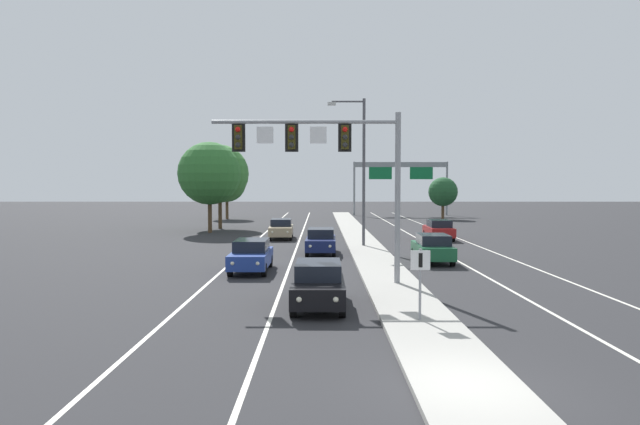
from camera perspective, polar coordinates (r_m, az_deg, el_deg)
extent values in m
plane|color=#28282B|center=(12.82, 14.89, -16.97)|extent=(260.00, 260.00, 0.00)
cube|color=#9E9B93|center=(30.13, 6.18, -5.28)|extent=(2.40, 110.00, 0.15)
cube|color=silver|center=(36.95, -2.23, -3.87)|extent=(0.14, 100.00, 0.01)
cube|color=silver|center=(37.73, 12.21, -3.79)|extent=(0.14, 100.00, 0.01)
cube|color=silver|center=(37.24, -7.32, -3.84)|extent=(0.14, 100.00, 0.01)
cube|color=silver|center=(38.55, 17.02, -3.71)|extent=(0.14, 100.00, 0.01)
cylinder|color=gray|center=(24.07, 8.09, 1.45)|extent=(0.24, 0.24, 7.20)
cylinder|color=gray|center=(23.99, -1.27, 9.13)|extent=(7.83, 0.16, 0.16)
cube|color=black|center=(23.99, 2.78, 7.57)|extent=(0.56, 0.06, 1.20)
cube|color=#38330F|center=(23.95, 2.78, 7.57)|extent=(0.32, 0.32, 1.00)
sphere|color=red|center=(23.81, 2.80, 8.38)|extent=(0.22, 0.22, 0.22)
sphere|color=#282828|center=(23.78, 2.80, 7.61)|extent=(0.22, 0.22, 0.22)
sphere|color=#282828|center=(23.75, 2.80, 6.84)|extent=(0.22, 0.22, 0.22)
cube|color=black|center=(23.99, -2.62, 7.57)|extent=(0.56, 0.06, 1.20)
cube|color=#38330F|center=(23.95, -2.62, 7.57)|extent=(0.32, 0.32, 1.00)
sphere|color=red|center=(23.81, -2.64, 8.37)|extent=(0.22, 0.22, 0.22)
sphere|color=#282828|center=(23.78, -2.64, 7.61)|extent=(0.22, 0.22, 0.22)
sphere|color=#282828|center=(23.76, -2.64, 6.84)|extent=(0.22, 0.22, 0.22)
cube|color=black|center=(24.21, -7.96, 7.50)|extent=(0.56, 0.06, 1.20)
cube|color=#38330F|center=(24.17, -7.97, 7.51)|extent=(0.32, 0.32, 1.00)
sphere|color=red|center=(24.03, -8.04, 8.30)|extent=(0.22, 0.22, 0.22)
sphere|color=#282828|center=(24.00, -8.03, 7.54)|extent=(0.22, 0.22, 0.22)
sphere|color=#282828|center=(23.98, -8.03, 6.78)|extent=(0.22, 0.22, 0.22)
cube|color=white|center=(23.91, 0.08, 7.83)|extent=(0.70, 0.04, 0.70)
cube|color=white|center=(24.02, -5.31, 7.79)|extent=(0.70, 0.04, 0.70)
cylinder|color=gray|center=(17.82, 10.32, -7.14)|extent=(0.08, 0.08, 2.20)
cube|color=white|center=(17.67, 10.36, -4.76)|extent=(0.60, 0.03, 0.60)
cube|color=black|center=(17.65, 10.37, -4.77)|extent=(0.12, 0.01, 0.44)
cylinder|color=#4C4C51|center=(38.73, 4.70, 4.06)|extent=(0.20, 0.20, 10.00)
cylinder|color=#4C4C51|center=(39.06, 3.09, 11.12)|extent=(2.20, 0.12, 0.12)
cube|color=#B7B7B2|center=(39.00, 1.44, 10.92)|extent=(0.56, 0.28, 0.20)
cube|color=black|center=(20.05, 0.07, -7.66)|extent=(1.83, 4.41, 0.70)
cube|color=black|center=(20.17, 0.08, -5.78)|extent=(1.60, 2.39, 0.56)
sphere|color=#EAE5C6|center=(17.91, 1.86, -8.77)|extent=(0.18, 0.18, 0.18)
sphere|color=#EAE5C6|center=(17.92, -1.87, -8.76)|extent=(0.18, 0.18, 0.18)
cylinder|color=black|center=(18.66, 2.51, -9.55)|extent=(0.23, 0.64, 0.64)
cylinder|color=black|center=(18.68, -2.47, -9.54)|extent=(0.23, 0.64, 0.64)
cylinder|color=black|center=(21.60, 2.26, -7.84)|extent=(0.23, 0.64, 0.64)
cylinder|color=black|center=(21.62, -2.03, -7.83)|extent=(0.23, 0.64, 0.64)
cube|color=navy|center=(28.26, -6.72, -4.60)|extent=(1.82, 4.41, 0.70)
cube|color=black|center=(28.40, -6.67, -3.29)|extent=(1.60, 2.38, 0.56)
sphere|color=#EAE5C6|center=(26.04, -6.06, -5.13)|extent=(0.18, 0.18, 0.18)
sphere|color=#EAE5C6|center=(26.20, -8.58, -5.09)|extent=(0.18, 0.18, 0.18)
cylinder|color=black|center=(26.74, -5.41, -5.78)|extent=(0.22, 0.64, 0.64)
cylinder|color=black|center=(26.96, -8.81, -5.73)|extent=(0.22, 0.64, 0.64)
cylinder|color=black|center=(29.70, -4.81, -4.91)|extent=(0.22, 0.64, 0.64)
cylinder|color=black|center=(29.89, -7.87, -4.88)|extent=(0.22, 0.64, 0.64)
cube|color=#141E4C|center=(35.16, 0.35, -3.12)|extent=(1.90, 4.44, 0.70)
cube|color=black|center=(35.32, 0.36, -2.06)|extent=(1.64, 2.41, 0.56)
sphere|color=#EAE5C6|center=(32.98, 1.27, -3.43)|extent=(0.18, 0.18, 0.18)
sphere|color=#EAE5C6|center=(33.01, -0.74, -3.42)|extent=(0.18, 0.18, 0.18)
cylinder|color=black|center=(33.70, 1.66, -3.98)|extent=(0.23, 0.64, 0.64)
cylinder|color=black|center=(33.74, -1.07, -3.97)|extent=(0.23, 0.64, 0.64)
cylinder|color=black|center=(36.69, 1.65, -3.42)|extent=(0.23, 0.64, 0.64)
cylinder|color=black|center=(36.72, -0.85, -3.41)|extent=(0.23, 0.64, 0.64)
cube|color=tan|center=(45.00, -3.69, -1.82)|extent=(1.91, 4.44, 0.70)
cube|color=black|center=(45.17, -3.68, -1.00)|extent=(1.64, 2.41, 0.56)
sphere|color=#EAE5C6|center=(42.80, -3.04, -1.99)|extent=(0.18, 0.18, 0.18)
sphere|color=#EAE5C6|center=(42.86, -4.59, -1.99)|extent=(0.18, 0.18, 0.18)
cylinder|color=black|center=(43.51, -2.72, -2.44)|extent=(0.24, 0.65, 0.64)
cylinder|color=black|center=(43.58, -4.82, -2.43)|extent=(0.24, 0.65, 0.64)
cylinder|color=black|center=(46.49, -2.62, -2.10)|extent=(0.24, 0.65, 0.64)
cylinder|color=black|center=(46.56, -4.59, -2.09)|extent=(0.24, 0.65, 0.64)
cube|color=#195633|center=(32.01, 11.53, -3.77)|extent=(1.90, 4.44, 0.70)
cube|color=black|center=(31.73, 11.61, -2.68)|extent=(1.64, 2.41, 0.56)
sphere|color=#EAE5C6|center=(34.05, 9.95, -3.27)|extent=(0.18, 0.18, 0.18)
sphere|color=#EAE5C6|center=(34.24, 11.86, -3.26)|extent=(0.18, 0.18, 0.18)
cylinder|color=black|center=(33.40, 9.73, -4.08)|extent=(0.23, 0.64, 0.64)
cylinder|color=black|center=(33.66, 12.43, -4.05)|extent=(0.23, 0.64, 0.64)
cylinder|color=black|center=(30.45, 10.53, -4.76)|extent=(0.23, 0.64, 0.64)
cylinder|color=black|center=(30.74, 13.49, -4.72)|extent=(0.23, 0.64, 0.64)
cube|color=maroon|center=(45.10, 12.13, -1.86)|extent=(1.88, 4.43, 0.70)
cube|color=black|center=(44.84, 12.19, -1.08)|extent=(1.63, 2.40, 0.56)
sphere|color=#EAE5C6|center=(47.13, 10.95, -1.59)|extent=(0.18, 0.18, 0.18)
sphere|color=#EAE5C6|center=(47.34, 12.32, -1.58)|extent=(0.18, 0.18, 0.18)
cylinder|color=black|center=(46.46, 10.81, -2.15)|extent=(0.23, 0.64, 0.64)
cylinder|color=black|center=(46.75, 12.75, -2.14)|extent=(0.23, 0.64, 0.64)
cylinder|color=black|center=(43.52, 11.47, -2.49)|extent=(0.23, 0.64, 0.64)
cylinder|color=black|center=(43.83, 13.53, -2.47)|extent=(0.23, 0.64, 0.64)
cylinder|color=gray|center=(79.30, 3.73, 2.43)|extent=(0.28, 0.28, 7.50)
cylinder|color=gray|center=(81.13, 12.94, 2.37)|extent=(0.28, 0.28, 7.50)
cube|color=gray|center=(80.00, 8.40, 4.81)|extent=(13.00, 0.36, 0.70)
cube|color=#0F6033|center=(79.42, 6.37, 3.97)|extent=(3.20, 0.08, 1.70)
cube|color=#0F6033|center=(80.23, 10.44, 3.93)|extent=(3.20, 0.08, 1.70)
cylinder|color=#4C3823|center=(51.49, -10.80, -0.31)|extent=(0.36, 0.36, 3.07)
sphere|color=#2D6B2D|center=(51.43, -10.83, 3.90)|extent=(5.62, 5.62, 5.62)
cylinder|color=#4C3823|center=(71.67, -9.11, 0.40)|extent=(0.36, 0.36, 2.61)
sphere|color=#2D6B2D|center=(71.61, -9.13, 2.97)|extent=(4.78, 4.78, 4.78)
cylinder|color=#4C3823|center=(71.86, 12.54, 0.12)|extent=(0.36, 0.36, 1.97)
sphere|color=#1E4C28|center=(71.79, 12.56, 2.06)|extent=(3.61, 3.61, 3.61)
cylinder|color=#4C3823|center=(56.12, -9.79, -0.03)|extent=(0.36, 0.36, 3.10)
sphere|color=#387533|center=(56.06, -9.82, 3.88)|extent=(5.67, 5.67, 5.67)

